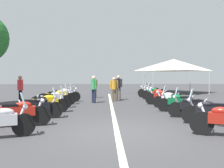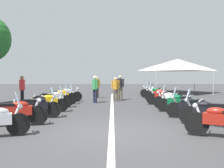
{
  "view_description": "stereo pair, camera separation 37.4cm",
  "coord_description": "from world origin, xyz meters",
  "px_view_note": "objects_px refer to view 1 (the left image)",
  "views": [
    {
      "loc": [
        -7.33,
        0.35,
        1.69
      ],
      "look_at": [
        5.36,
        0.0,
        1.24
      ],
      "focal_mm": 39.89,
      "sensor_mm": 36.0,
      "label": 1
    },
    {
      "loc": [
        -7.33,
        -0.03,
        1.69
      ],
      "look_at": [
        5.36,
        0.0,
        1.24
      ],
      "focal_mm": 39.89,
      "sensor_mm": 36.0,
      "label": 2
    }
  ],
  "objects_px": {
    "motorcycle_right_row_6": "(160,95)",
    "bystander_3": "(118,86)",
    "motorcycle_right_row_8": "(152,92)",
    "bystander_1": "(94,87)",
    "motorcycle_left_row_3": "(46,103)",
    "motorcycle_right_row_7": "(156,93)",
    "bystander_2": "(20,88)",
    "motorcycle_right_row_1": "(211,111)",
    "motorcycle_right_row_3": "(180,102)",
    "motorcycle_left_row_2": "(37,107)",
    "bystander_0": "(114,87)",
    "motorcycle_right_row_4": "(172,99)",
    "motorcycle_left_row_1": "(18,112)",
    "motorcycle_right_row_5": "(164,97)",
    "motorcycle_right_row_2": "(193,106)",
    "event_tent": "(174,65)",
    "motorcycle_left_row_5": "(58,96)",
    "motorcycle_left_row_6": "(63,95)",
    "bystander_4": "(95,85)",
    "motorcycle_left_row_4": "(52,99)"
  },
  "relations": [
    {
      "from": "motorcycle_right_row_6",
      "to": "bystander_3",
      "type": "relative_size",
      "value": 1.15
    },
    {
      "from": "motorcycle_right_row_8",
      "to": "bystander_1",
      "type": "relative_size",
      "value": 1.22
    },
    {
      "from": "motorcycle_left_row_3",
      "to": "motorcycle_right_row_7",
      "type": "xyz_separation_m",
      "value": [
        6.04,
        -6.17,
        0.0
      ]
    },
    {
      "from": "bystander_2",
      "to": "bystander_3",
      "type": "bearing_deg",
      "value": -14.34
    },
    {
      "from": "motorcycle_right_row_1",
      "to": "motorcycle_right_row_3",
      "type": "distance_m",
      "value": 2.95
    },
    {
      "from": "motorcycle_left_row_2",
      "to": "motorcycle_left_row_3",
      "type": "xyz_separation_m",
      "value": [
        1.4,
        -0.0,
        -0.0
      ]
    },
    {
      "from": "bystander_0",
      "to": "motorcycle_right_row_4",
      "type": "bearing_deg",
      "value": -150.07
    },
    {
      "from": "motorcycle_right_row_3",
      "to": "motorcycle_right_row_4",
      "type": "height_order",
      "value": "motorcycle_right_row_3"
    },
    {
      "from": "motorcycle_right_row_6",
      "to": "bystander_1",
      "type": "xyz_separation_m",
      "value": [
        -0.53,
        4.18,
        0.51
      ]
    },
    {
      "from": "motorcycle_left_row_1",
      "to": "bystander_1",
      "type": "xyz_separation_m",
      "value": [
        6.94,
        -2.16,
        0.5
      ]
    },
    {
      "from": "motorcycle_right_row_5",
      "to": "bystander_3",
      "type": "relative_size",
      "value": 1.23
    },
    {
      "from": "motorcycle_right_row_2",
      "to": "event_tent",
      "type": "relative_size",
      "value": 0.36
    },
    {
      "from": "motorcycle_right_row_8",
      "to": "bystander_2",
      "type": "bearing_deg",
      "value": 52.37
    },
    {
      "from": "motorcycle_left_row_5",
      "to": "motorcycle_left_row_6",
      "type": "distance_m",
      "value": 1.47
    },
    {
      "from": "motorcycle_left_row_2",
      "to": "motorcycle_right_row_2",
      "type": "relative_size",
      "value": 1.07
    },
    {
      "from": "motorcycle_left_row_1",
      "to": "bystander_4",
      "type": "height_order",
      "value": "bystander_4"
    },
    {
      "from": "motorcycle_right_row_1",
      "to": "bystander_2",
      "type": "bearing_deg",
      "value": -8.66
    },
    {
      "from": "bystander_1",
      "to": "bystander_4",
      "type": "xyz_separation_m",
      "value": [
        3.33,
        0.09,
        -0.05
      ]
    },
    {
      "from": "motorcycle_right_row_3",
      "to": "bystander_2",
      "type": "bearing_deg",
      "value": -1.08
    },
    {
      "from": "motorcycle_left_row_4",
      "to": "motorcycle_right_row_5",
      "type": "distance_m",
      "value": 6.15
    },
    {
      "from": "motorcycle_left_row_1",
      "to": "bystander_1",
      "type": "height_order",
      "value": "bystander_1"
    },
    {
      "from": "motorcycle_left_row_1",
      "to": "event_tent",
      "type": "distance_m",
      "value": 17.96
    },
    {
      "from": "motorcycle_left_row_2",
      "to": "event_tent",
      "type": "relative_size",
      "value": 0.38
    },
    {
      "from": "motorcycle_right_row_3",
      "to": "bystander_4",
      "type": "bearing_deg",
      "value": -39.79
    },
    {
      "from": "motorcycle_left_row_1",
      "to": "bystander_2",
      "type": "xyz_separation_m",
      "value": [
        6.24,
        2.04,
        0.5
      ]
    },
    {
      "from": "motorcycle_left_row_5",
      "to": "motorcycle_left_row_2",
      "type": "bearing_deg",
      "value": -104.21
    },
    {
      "from": "motorcycle_left_row_2",
      "to": "bystander_0",
      "type": "distance_m",
      "value": 7.16
    },
    {
      "from": "motorcycle_right_row_2",
      "to": "bystander_0",
      "type": "relative_size",
      "value": 1.23
    },
    {
      "from": "motorcycle_right_row_5",
      "to": "bystander_3",
      "type": "distance_m",
      "value": 3.8
    },
    {
      "from": "motorcycle_left_row_3",
      "to": "motorcycle_right_row_1",
      "type": "distance_m",
      "value": 6.85
    },
    {
      "from": "motorcycle_right_row_5",
      "to": "motorcycle_left_row_1",
      "type": "bearing_deg",
      "value": 62.59
    },
    {
      "from": "motorcycle_right_row_8",
      "to": "motorcycle_left_row_5",
      "type": "bearing_deg",
      "value": 61.15
    },
    {
      "from": "motorcycle_left_row_4",
      "to": "bystander_1",
      "type": "height_order",
      "value": "bystander_1"
    },
    {
      "from": "motorcycle_left_row_2",
      "to": "motorcycle_right_row_1",
      "type": "xyz_separation_m",
      "value": [
        -1.45,
        -6.23,
        0.0
      ]
    },
    {
      "from": "motorcycle_right_row_2",
      "to": "bystander_1",
      "type": "xyz_separation_m",
      "value": [
        5.47,
        4.15,
        0.51
      ]
    },
    {
      "from": "bystander_0",
      "to": "motorcycle_left_row_4",
      "type": "bearing_deg",
      "value": 126.03
    },
    {
      "from": "motorcycle_right_row_3",
      "to": "motorcycle_right_row_4",
      "type": "distance_m",
      "value": 1.49
    },
    {
      "from": "motorcycle_right_row_3",
      "to": "bystander_3",
      "type": "bearing_deg",
      "value": -45.92
    },
    {
      "from": "motorcycle_left_row_5",
      "to": "event_tent",
      "type": "xyz_separation_m",
      "value": [
        9.16,
        -9.2,
        2.17
      ]
    },
    {
      "from": "motorcycle_right_row_4",
      "to": "bystander_3",
      "type": "bearing_deg",
      "value": -40.7
    },
    {
      "from": "motorcycle_left_row_1",
      "to": "bystander_1",
      "type": "bearing_deg",
      "value": 58.91
    },
    {
      "from": "motorcycle_right_row_8",
      "to": "bystander_2",
      "type": "height_order",
      "value": "bystander_2"
    },
    {
      "from": "motorcycle_right_row_8",
      "to": "bystander_3",
      "type": "height_order",
      "value": "bystander_3"
    },
    {
      "from": "motorcycle_left_row_1",
      "to": "motorcycle_left_row_6",
      "type": "relative_size",
      "value": 0.98
    },
    {
      "from": "motorcycle_right_row_4",
      "to": "bystander_2",
      "type": "bearing_deg",
      "value": 6.36
    },
    {
      "from": "bystander_3",
      "to": "motorcycle_right_row_6",
      "type": "bearing_deg",
      "value": -104.85
    },
    {
      "from": "motorcycle_right_row_7",
      "to": "motorcycle_right_row_5",
      "type": "bearing_deg",
      "value": 105.81
    },
    {
      "from": "motorcycle_left_row_3",
      "to": "bystander_2",
      "type": "bearing_deg",
      "value": 104.09
    },
    {
      "from": "bystander_1",
      "to": "bystander_2",
      "type": "distance_m",
      "value": 4.25
    },
    {
      "from": "motorcycle_right_row_5",
      "to": "bystander_2",
      "type": "bearing_deg",
      "value": 16.34
    }
  ]
}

